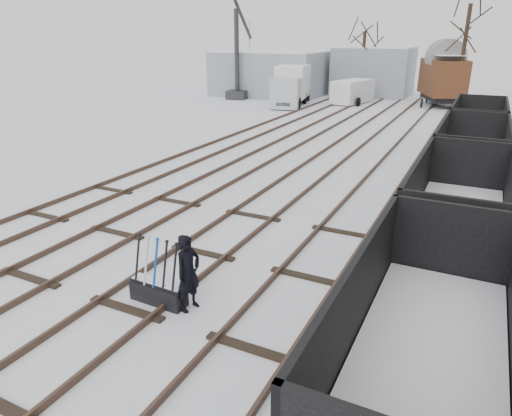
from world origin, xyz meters
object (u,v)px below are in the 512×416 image
(ground_frame, at_px, (158,291))
(lorry, at_px, (291,85))
(panel_van, at_px, (353,91))
(crane, at_px, (238,73))
(box_van_wagon, at_px, (443,76))
(worker, at_px, (188,273))
(freight_wagon_a, at_px, (427,361))

(ground_frame, distance_m, lorry, 30.90)
(ground_frame, height_order, panel_van, panel_van)
(crane, bearing_deg, panel_van, -0.64)
(box_van_wagon, relative_size, lorry, 0.83)
(box_van_wagon, xyz_separation_m, lorry, (-11.27, -4.97, -0.75))
(ground_frame, xyz_separation_m, panel_van, (-4.57, 32.69, 0.73))
(lorry, xyz_separation_m, crane, (-5.87, 1.57, 0.65))
(ground_frame, bearing_deg, panel_van, 99.67)
(box_van_wagon, height_order, crane, crane)
(box_van_wagon, bearing_deg, worker, -113.55)
(worker, xyz_separation_m, panel_van, (-5.32, 32.59, 0.17))
(ground_frame, relative_size, panel_van, 0.31)
(lorry, bearing_deg, worker, -83.42)
(worker, relative_size, panel_van, 0.36)
(worker, height_order, freight_wagon_a, freight_wagon_a)
(freight_wagon_a, bearing_deg, crane, 122.70)
(crane, bearing_deg, ground_frame, -73.88)
(worker, relative_size, lorry, 0.23)
(panel_van, bearing_deg, crane, -157.89)
(lorry, bearing_deg, crane, 153.32)
(lorry, bearing_deg, box_van_wagon, 12.09)
(box_van_wagon, bearing_deg, lorry, -177.18)
(freight_wagon_a, bearing_deg, box_van_wagon, 95.31)
(lorry, bearing_deg, ground_frame, -84.80)
(crane, bearing_deg, freight_wagon_a, -66.70)
(freight_wagon_a, height_order, panel_van, freight_wagon_a)
(freight_wagon_a, distance_m, crane, 37.82)
(ground_frame, bearing_deg, lorry, 108.61)
(box_van_wagon, xyz_separation_m, crane, (-17.14, -3.40, -0.09))
(worker, distance_m, lorry, 31.01)
(lorry, height_order, panel_van, lorry)
(freight_wagon_a, height_order, lorry, lorry)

